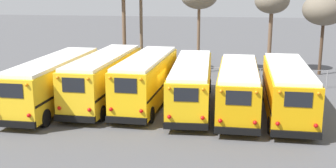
% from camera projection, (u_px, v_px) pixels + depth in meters
% --- Properties ---
extents(ground_plane, '(160.00, 160.00, 0.00)m').
position_uv_depth(ground_plane, '(167.00, 109.00, 27.11)').
color(ground_plane, '#4C4C4F').
extents(school_bus_0, '(2.84, 10.87, 3.17)m').
position_uv_depth(school_bus_0, '(55.00, 81.00, 27.47)').
color(school_bus_0, yellow).
rests_on(school_bus_0, ground).
extents(school_bus_1, '(2.84, 10.76, 3.26)m').
position_uv_depth(school_bus_1, '(105.00, 77.00, 28.37)').
color(school_bus_1, yellow).
rests_on(school_bus_1, ground).
extents(school_bus_2, '(2.84, 9.76, 3.31)m').
position_uv_depth(school_bus_2, '(147.00, 79.00, 27.60)').
color(school_bus_2, yellow).
rests_on(school_bus_2, ground).
extents(school_bus_3, '(2.77, 10.86, 2.99)m').
position_uv_depth(school_bus_3, '(192.00, 83.00, 27.23)').
color(school_bus_3, yellow).
rests_on(school_bus_3, ground).
extents(school_bus_4, '(2.60, 9.43, 3.04)m').
position_uv_depth(school_bus_4, '(238.00, 88.00, 25.74)').
color(school_bus_4, '#E5A00C').
rests_on(school_bus_4, ground).
extents(school_bus_5, '(2.80, 9.96, 3.10)m').
position_uv_depth(school_bus_5, '(287.00, 89.00, 25.55)').
color(school_bus_5, '#E5A00C').
rests_on(school_bus_5, ground).
extents(utility_pole, '(1.80, 0.28, 8.00)m').
position_uv_depth(utility_pole, '(141.00, 26.00, 38.25)').
color(utility_pole, brown).
rests_on(utility_pole, ground).
extents(bare_tree_0, '(3.72, 3.72, 7.16)m').
position_uv_depth(bare_tree_0, '(324.00, 10.00, 36.36)').
color(bare_tree_0, '#473323').
rests_on(bare_tree_0, ground).
extents(bare_tree_1, '(3.05, 3.05, 7.61)m').
position_uv_depth(bare_tree_1, '(272.00, 2.00, 37.25)').
color(bare_tree_1, brown).
rests_on(bare_tree_1, ground).
extents(fence_line, '(22.86, 0.06, 1.42)m').
position_uv_depth(fence_line, '(180.00, 72.00, 34.00)').
color(fence_line, '#939399').
rests_on(fence_line, ground).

